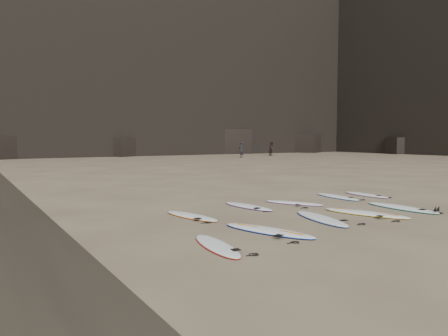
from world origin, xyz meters
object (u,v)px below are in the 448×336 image
Objects in this scene: surfboard_7 at (294,203)px; surfboard_9 at (366,195)px; surfboard_0 at (217,245)px; surfboard_3 at (366,213)px; surfboard_6 at (248,206)px; surfboard_8 at (337,196)px; surfboard_2 at (321,218)px; surfboard_4 at (401,207)px; person_b at (272,149)px; surfboard_5 at (192,216)px; person_a at (241,150)px; surfboard_1 at (268,230)px.

surfboard_7 is 4.01m from surfboard_9.
surfboard_0 is 6.09m from surfboard_3.
surfboard_8 is at bearing -4.53° from surfboard_6.
surfboard_2 is 6.09m from surfboard_9.
person_b reaches higher than surfboard_4.
surfboard_3 is 1.89m from surfboard_4.
surfboard_0 is at bearing -120.05° from surfboard_5.
surfboard_4 is 3.34m from surfboard_9.
surfboard_3 is 38.93m from person_a.
surfboard_8 reaches higher than surfboard_7.
surfboard_4 is at bearing 13.79° from surfboard_2.
surfboard_1 reaches higher than surfboard_5.
surfboard_5 is at bearing 155.46° from surfboard_2.
person_b is at bearing 169.02° from person_a.
surfboard_1 is (1.87, 0.64, 0.01)m from surfboard_0.
person_b reaches higher than surfboard_6.
surfboard_4 reaches higher than surfboard_5.
surfboard_1 reaches higher than surfboard_6.
surfboard_9 is at bearing -7.01° from surfboard_6.
person_a is at bearing 65.34° from surfboard_4.
surfboard_1 is 46.31m from person_b.
surfboard_1 is at bearing -153.79° from surfboard_2.
surfboard_2 is 1.44× the size of person_b.
surfboard_2 is 1.80m from surfboard_3.
surfboard_2 is 3.05m from surfboard_7.
surfboard_4 reaches higher than surfboard_7.
surfboard_8 reaches higher than surfboard_6.
surfboard_3 is 2.86m from surfboard_7.
surfboard_4 is at bearing -116.99° from surfboard_9.
surfboard_3 reaches higher than surfboard_1.
surfboard_1 is 0.98× the size of surfboard_3.
surfboard_4 reaches higher than surfboard_6.
surfboard_2 is 1.38× the size of person_a.
surfboard_7 is at bearing -165.70° from surfboard_8.
surfboard_6 is at bearing -172.14° from surfboard_8.
surfboard_5 is 39.43m from person_a.
surfboard_8 is at bearing 87.14° from surfboard_4.
surfboard_8 is (0.18, 3.11, -0.01)m from surfboard_4.
surfboard_2 reaches higher than surfboard_6.
surfboard_3 is 3.83m from surfboard_8.
surfboard_2 is 1.10× the size of surfboard_8.
surfboard_3 is 1.01× the size of surfboard_4.
person_a is (24.03, 35.61, 0.91)m from surfboard_0.
surfboard_3 is 1.18× the size of surfboard_6.
surfboard_6 is (3.64, 4.14, 0.00)m from surfboard_0.
surfboard_7 is at bearing -174.70° from surfboard_9.
surfboard_6 is at bearing 2.66° from surfboard_5.
surfboard_4 is at bearing -12.39° from surfboard_1.
surfboard_6 is 1.28× the size of person_b.
surfboard_0 is 10.37m from surfboard_9.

